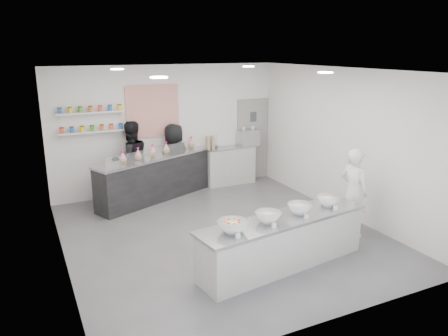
% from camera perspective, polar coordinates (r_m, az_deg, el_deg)
% --- Properties ---
extents(floor, '(6.00, 6.00, 0.00)m').
position_cam_1_polar(floor, '(8.24, -0.34, -8.68)').
color(floor, '#515156').
rests_on(floor, ground).
extents(ceiling, '(6.00, 6.00, 0.00)m').
position_cam_1_polar(ceiling, '(7.53, -0.38, 12.65)').
color(ceiling, white).
rests_on(ceiling, floor).
extents(back_wall, '(5.50, 0.00, 5.50)m').
position_cam_1_polar(back_wall, '(10.48, -7.39, 5.05)').
color(back_wall, white).
rests_on(back_wall, floor).
extents(left_wall, '(0.00, 6.00, 6.00)m').
position_cam_1_polar(left_wall, '(7.07, -20.96, -0.92)').
color(left_wall, white).
rests_on(left_wall, floor).
extents(right_wall, '(0.00, 6.00, 6.00)m').
position_cam_1_polar(right_wall, '(9.23, 15.30, 3.22)').
color(right_wall, white).
rests_on(right_wall, floor).
extents(back_door, '(0.88, 0.04, 2.10)m').
position_cam_1_polar(back_door, '(11.45, 3.74, 3.74)').
color(back_door, gray).
rests_on(back_door, floor).
extents(pattern_panel, '(1.25, 0.03, 1.20)m').
position_cam_1_polar(pattern_panel, '(10.29, -9.29, 7.32)').
color(pattern_panel, '#CD3E32').
rests_on(pattern_panel, back_wall).
extents(jar_shelf_lower, '(1.45, 0.22, 0.04)m').
position_cam_1_polar(jar_shelf_lower, '(9.97, -16.83, 4.57)').
color(jar_shelf_lower, silver).
rests_on(jar_shelf_lower, back_wall).
extents(jar_shelf_upper, '(1.45, 0.22, 0.04)m').
position_cam_1_polar(jar_shelf_upper, '(9.91, -17.02, 6.96)').
color(jar_shelf_upper, silver).
rests_on(jar_shelf_upper, back_wall).
extents(preserve_jars, '(1.45, 0.10, 0.56)m').
position_cam_1_polar(preserve_jars, '(9.91, -16.94, 6.14)').
color(preserve_jars, '#F05137').
rests_on(preserve_jars, jar_shelf_lower).
extents(downlight_0, '(0.24, 0.24, 0.02)m').
position_cam_1_polar(downlight_0, '(6.09, -8.49, 11.64)').
color(downlight_0, white).
rests_on(downlight_0, ceiling).
extents(downlight_1, '(0.24, 0.24, 0.02)m').
position_cam_1_polar(downlight_1, '(7.42, 13.11, 12.06)').
color(downlight_1, white).
rests_on(downlight_1, ceiling).
extents(downlight_2, '(0.24, 0.24, 0.02)m').
position_cam_1_polar(downlight_2, '(8.61, -13.78, 12.43)').
color(downlight_2, white).
rests_on(downlight_2, ceiling).
extents(downlight_3, '(0.24, 0.24, 0.02)m').
position_cam_1_polar(downlight_3, '(9.59, 3.22, 13.10)').
color(downlight_3, white).
rests_on(downlight_3, ceiling).
extents(prep_counter, '(3.06, 1.10, 0.82)m').
position_cam_1_polar(prep_counter, '(7.05, 7.75, -9.53)').
color(prep_counter, beige).
rests_on(prep_counter, floor).
extents(back_bar, '(3.25, 1.84, 1.02)m').
position_cam_1_polar(back_bar, '(10.13, -8.28, -1.13)').
color(back_bar, black).
rests_on(back_bar, floor).
extents(sneeze_guard, '(2.98, 1.28, 0.28)m').
position_cam_1_polar(sneeze_guard, '(9.75, -7.33, 2.20)').
color(sneeze_guard, white).
rests_on(sneeze_guard, back_bar).
extents(espresso_ledge, '(1.29, 0.41, 0.96)m').
position_cam_1_polar(espresso_ledge, '(11.08, 0.78, 0.34)').
color(espresso_ledge, beige).
rests_on(espresso_ledge, floor).
extents(espresso_machine, '(0.51, 0.35, 0.39)m').
position_cam_1_polar(espresso_machine, '(11.16, 3.17, 3.97)').
color(espresso_machine, '#93969E').
rests_on(espresso_machine, espresso_ledge).
extents(cup_stacks, '(0.24, 0.24, 0.32)m').
position_cam_1_polar(cup_stacks, '(10.70, -1.85, 3.32)').
color(cup_stacks, '#998967').
rests_on(cup_stacks, espresso_ledge).
extents(prep_bowls, '(2.40, 0.83, 0.16)m').
position_cam_1_polar(prep_bowls, '(6.86, 7.90, -5.82)').
color(prep_bowls, white).
rests_on(prep_bowls, prep_counter).
extents(label_cards, '(2.01, 0.04, 0.07)m').
position_cam_1_polar(label_cards, '(6.44, 9.86, -7.78)').
color(label_cards, white).
rests_on(label_cards, prep_counter).
extents(cookie_bags, '(2.05, 0.99, 0.28)m').
position_cam_1_polar(cookie_bags, '(9.96, -8.42, 2.45)').
color(cookie_bags, pink).
rests_on(cookie_bags, back_bar).
extents(woman_prep, '(0.48, 0.65, 1.65)m').
position_cam_1_polar(woman_prep, '(8.32, 16.58, -3.03)').
color(woman_prep, white).
rests_on(woman_prep, floor).
extents(staff_left, '(0.95, 0.78, 1.80)m').
position_cam_1_polar(staff_left, '(10.11, -12.03, 0.96)').
color(staff_left, black).
rests_on(staff_left, floor).
extents(staff_right, '(0.89, 0.66, 1.67)m').
position_cam_1_polar(staff_right, '(10.40, -6.49, 1.23)').
color(staff_right, black).
rests_on(staff_right, floor).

